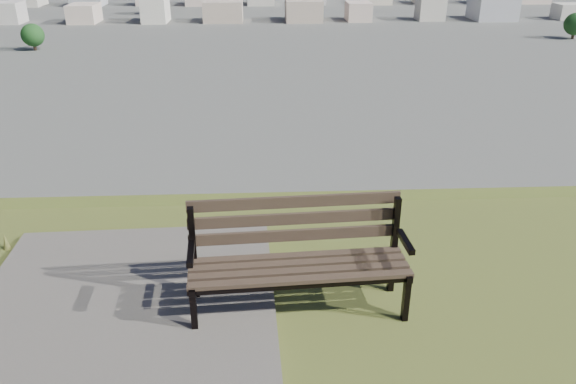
{
  "coord_description": "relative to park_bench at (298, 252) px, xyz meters",
  "views": [
    {
      "loc": [
        -1.04,
        -2.55,
        28.2
      ],
      "look_at": [
        -0.73,
        3.7,
        25.3
      ],
      "focal_mm": 35.0,
      "sensor_mm": 36.0,
      "label": 1
    }
  ],
  "objects": [
    {
      "name": "park_bench",
      "position": [
        0.0,
        0.0,
        0.0
      ],
      "size": [
        2.0,
        0.75,
        1.03
      ],
      "rotation": [
        0.0,
        0.0,
        0.06
      ],
      "color": "#3E3224",
      "rests_on": "hilltop_mesa"
    },
    {
      "name": "gravel_patch",
      "position": [
        -1.59,
        -0.54,
        -0.55
      ],
      "size": [
        2.91,
        4.07,
        0.08
      ],
      "primitive_type": "cube",
      "rotation": [
        0.0,
        0.0,
        0.03
      ],
      "color": "#5D5950",
      "rests_on": "hilltop_mesa"
    }
  ]
}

